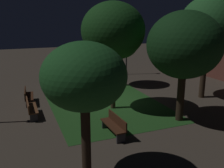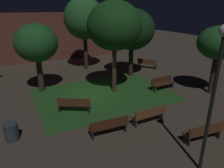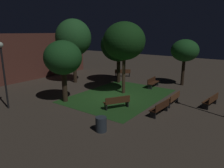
# 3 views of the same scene
# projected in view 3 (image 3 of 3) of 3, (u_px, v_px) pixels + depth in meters

# --- Properties ---
(ground_plane) EXTENTS (60.00, 60.00, 0.00)m
(ground_plane) POSITION_uv_depth(u_px,v_px,m) (112.00, 97.00, 16.62)
(ground_plane) COLOR #473D33
(grass_lawn) EXTENTS (8.69, 6.33, 0.01)m
(grass_lawn) POSITION_uv_depth(u_px,v_px,m) (120.00, 96.00, 16.96)
(grass_lawn) COLOR #23511E
(grass_lawn) RESTS_ON ground
(bench_back_row) EXTENTS (1.83, 0.61, 0.88)m
(bench_back_row) POSITION_uv_depth(u_px,v_px,m) (160.00, 107.00, 12.99)
(bench_back_row) COLOR #422314
(bench_back_row) RESTS_ON ground
(bench_by_lamp) EXTENTS (1.80, 0.48, 0.88)m
(bench_by_lamp) POSITION_uv_depth(u_px,v_px,m) (173.00, 98.00, 14.72)
(bench_by_lamp) COLOR brown
(bench_by_lamp) RESTS_ON ground
(bench_front_left) EXTENTS (1.85, 0.71, 0.88)m
(bench_front_left) POSITION_uv_depth(u_px,v_px,m) (211.00, 100.00, 14.35)
(bench_front_left) COLOR #512D19
(bench_front_left) RESTS_ON ground
(bench_near_trees) EXTENTS (1.79, 1.34, 0.88)m
(bench_near_trees) POSITION_uv_depth(u_px,v_px,m) (117.00, 102.00, 14.02)
(bench_near_trees) COLOR #512D19
(bench_near_trees) RESTS_ON ground
(bench_lawn_edge) EXTENTS (1.82, 0.56, 0.88)m
(bench_lawn_edge) POSITION_uv_depth(u_px,v_px,m) (153.00, 82.00, 19.40)
(bench_lawn_edge) COLOR #422314
(bench_lawn_edge) RESTS_ON ground
(bench_path_side) EXTENTS (1.46, 1.73, 0.88)m
(bench_path_side) POSITION_uv_depth(u_px,v_px,m) (123.00, 73.00, 23.95)
(bench_path_side) COLOR brown
(bench_path_side) RESTS_ON ground
(tree_lawn_side) EXTENTS (2.73, 2.73, 4.54)m
(tree_lawn_side) POSITION_uv_depth(u_px,v_px,m) (63.00, 58.00, 14.80)
(tree_lawn_side) COLOR #38281C
(tree_lawn_side) RESTS_ON ground
(tree_right_canopy) EXTENTS (3.42, 3.42, 5.91)m
(tree_right_canopy) POSITION_uv_depth(u_px,v_px,m) (124.00, 41.00, 16.64)
(tree_right_canopy) COLOR #423021
(tree_right_canopy) RESTS_ON ground
(tree_left_canopy) EXTENTS (3.57, 3.57, 5.41)m
(tree_left_canopy) POSITION_uv_depth(u_px,v_px,m) (119.00, 45.00, 20.43)
(tree_left_canopy) COLOR #2D2116
(tree_left_canopy) RESTS_ON ground
(tree_back_left) EXTENTS (3.51, 3.51, 6.34)m
(tree_back_left) POSITION_uv_depth(u_px,v_px,m) (73.00, 38.00, 20.30)
(tree_back_left) COLOR #38281C
(tree_back_left) RESTS_ON ground
(tree_near_wall) EXTENTS (2.58, 2.58, 4.42)m
(tree_near_wall) POSITION_uv_depth(u_px,v_px,m) (185.00, 51.00, 19.49)
(tree_near_wall) COLOR #2D2116
(tree_near_wall) RESTS_ON ground
(lamp_post_path_center) EXTENTS (0.36, 0.36, 4.48)m
(lamp_post_path_center) POSITION_uv_depth(u_px,v_px,m) (3.00, 64.00, 13.43)
(lamp_post_path_center) COLOR black
(lamp_post_path_center) RESTS_ON ground
(trash_bin) EXTENTS (0.59, 0.59, 0.79)m
(trash_bin) POSITION_uv_depth(u_px,v_px,m) (101.00, 124.00, 10.84)
(trash_bin) COLOR #2D3842
(trash_bin) RESTS_ON ground
(building_wall_backdrop) EXTENTS (13.28, 0.80, 4.93)m
(building_wall_backdrop) POSITION_uv_depth(u_px,v_px,m) (39.00, 56.00, 23.06)
(building_wall_backdrop) COLOR brown
(building_wall_backdrop) RESTS_ON ground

